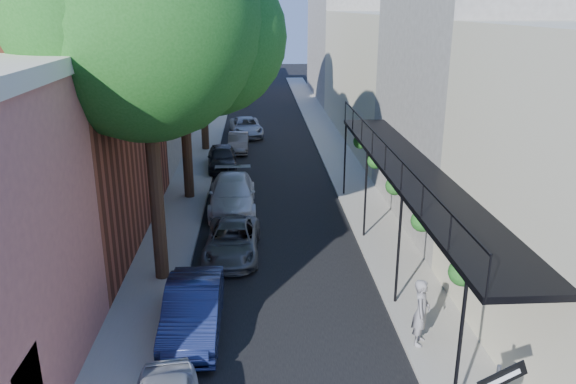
{
  "coord_description": "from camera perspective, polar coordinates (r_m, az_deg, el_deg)",
  "views": [
    {
      "loc": [
        -0.69,
        -6.48,
        8.41
      ],
      "look_at": [
        0.27,
        10.33,
        2.8
      ],
      "focal_mm": 35.0,
      "sensor_mm": 36.0,
      "label": 1
    }
  ],
  "objects": [
    {
      "name": "road_surface",
      "position": [
        37.44,
        -2.14,
        5.45
      ],
      "size": [
        6.0,
        64.0,
        0.01
      ],
      "primitive_type": "cube",
      "color": "black",
      "rests_on": "ground"
    },
    {
      "name": "sidewalk_left",
      "position": [
        37.57,
        -8.28,
        5.4
      ],
      "size": [
        2.0,
        64.0,
        0.12
      ],
      "primitive_type": "cube",
      "color": "gray",
      "rests_on": "ground"
    },
    {
      "name": "sidewalk_right",
      "position": [
        37.71,
        3.98,
        5.6
      ],
      "size": [
        2.0,
        64.0,
        0.12
      ],
      "primitive_type": "cube",
      "color": "gray",
      "rests_on": "ground"
    },
    {
      "name": "buildings_left",
      "position": [
        36.44,
        -17.32,
        12.16
      ],
      "size": [
        10.1,
        59.1,
        12.0
      ],
      "color": "#C17263",
      "rests_on": "ground"
    },
    {
      "name": "buildings_right",
      "position": [
        37.46,
        12.0,
        11.93
      ],
      "size": [
        9.8,
        55.0,
        10.0
      ],
      "color": "#BAB499",
      "rests_on": "ground"
    },
    {
      "name": "oak_near",
      "position": [
        16.96,
        -12.86,
        16.2
      ],
      "size": [
        7.48,
        6.8,
        11.42
      ],
      "color": "black",
      "rests_on": "ground"
    },
    {
      "name": "oak_mid",
      "position": [
        24.89,
        -9.9,
        15.05
      ],
      "size": [
        6.6,
        6.0,
        10.2
      ],
      "color": "black",
      "rests_on": "ground"
    },
    {
      "name": "oak_far",
      "position": [
        33.85,
        -8.19,
        18.0
      ],
      "size": [
        7.7,
        7.0,
        11.9
      ],
      "color": "black",
      "rests_on": "ground"
    },
    {
      "name": "parked_car_b",
      "position": [
        15.53,
        -9.63,
        -11.7
      ],
      "size": [
        1.46,
        4.15,
        1.37
      ],
      "primitive_type": "imported",
      "rotation": [
        0.0,
        0.0,
        0.0
      ],
      "color": "#161F47",
      "rests_on": "ground"
    },
    {
      "name": "parked_car_c",
      "position": [
        19.84,
        -5.69,
        -4.98
      ],
      "size": [
        2.0,
        4.09,
        1.12
      ],
      "primitive_type": "imported",
      "rotation": [
        0.0,
        0.0,
        -0.04
      ],
      "color": "#4F5256",
      "rests_on": "ground"
    },
    {
      "name": "parked_car_d",
      "position": [
        24.21,
        -5.68,
        -0.23
      ],
      "size": [
        2.05,
        4.86,
        1.4
      ],
      "primitive_type": "imported",
      "rotation": [
        0.0,
        0.0,
        0.02
      ],
      "color": "silver",
      "rests_on": "ground"
    },
    {
      "name": "parked_car_e",
      "position": [
        30.33,
        -6.7,
        3.49
      ],
      "size": [
        1.82,
        3.93,
        1.3
      ],
      "primitive_type": "imported",
      "rotation": [
        0.0,
        0.0,
        0.07
      ],
      "color": "black",
      "rests_on": "ground"
    },
    {
      "name": "parked_car_f",
      "position": [
        34.1,
        -5.07,
        5.04
      ],
      "size": [
        1.19,
        3.38,
        1.11
      ],
      "primitive_type": "imported",
      "rotation": [
        0.0,
        0.0,
        -0.0
      ],
      "color": "#665D56",
      "rests_on": "ground"
    },
    {
      "name": "parked_car_g",
      "position": [
        38.28,
        -4.29,
        6.62
      ],
      "size": [
        2.54,
        4.57,
        1.21
      ],
      "primitive_type": "imported",
      "rotation": [
        0.0,
        0.0,
        0.12
      ],
      "color": "#9196A4",
      "rests_on": "ground"
    },
    {
      "name": "pedestrian",
      "position": [
        14.94,
        13.38,
        -11.79
      ],
      "size": [
        0.66,
        0.77,
        1.79
      ],
      "primitive_type": "imported",
      "rotation": [
        0.0,
        0.0,
        1.15
      ],
      "color": "slate",
      "rests_on": "sidewalk_right"
    }
  ]
}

